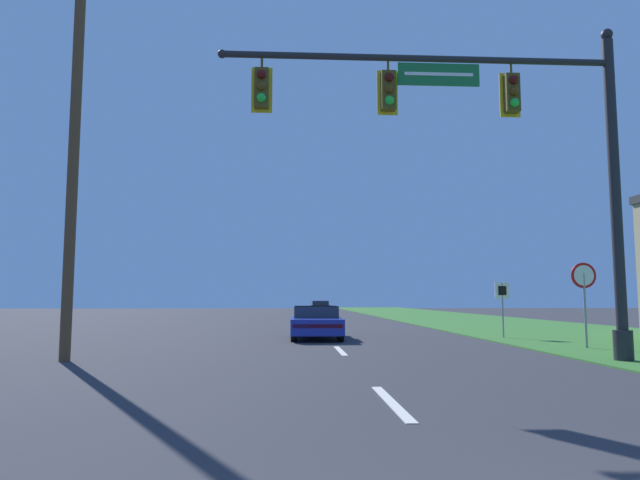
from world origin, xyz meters
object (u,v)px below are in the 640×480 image
object	(u,v)px
stop_sign	(584,286)
utility_pole_near	(75,129)
car_ahead	(316,322)
signal_mast	(508,147)
far_car	(320,307)
route_sign_post	(502,297)

from	to	relation	value
stop_sign	utility_pole_near	bearing A→B (deg)	-170.16
car_ahead	stop_sign	bearing A→B (deg)	-31.88
car_ahead	utility_pole_near	world-z (taller)	utility_pole_near
signal_mast	car_ahead	size ratio (longest dim) A/B	2.25
stop_sign	utility_pole_near	xyz separation A→B (m)	(-14.07, -2.44, 3.79)
stop_sign	far_car	bearing A→B (deg)	97.85
signal_mast	far_car	size ratio (longest dim) A/B	2.10
car_ahead	utility_pole_near	size ratio (longest dim) A/B	0.40
utility_pole_near	signal_mast	bearing A→B (deg)	-4.80
car_ahead	utility_pole_near	distance (m)	10.87
car_ahead	utility_pole_near	bearing A→B (deg)	-131.10
signal_mast	route_sign_post	xyz separation A→B (m)	(2.68, 7.70, -3.59)
signal_mast	route_sign_post	distance (m)	8.91
far_car	car_ahead	bearing A→B (deg)	-93.48
far_car	route_sign_post	size ratio (longest dim) A/B	2.30
signal_mast	car_ahead	xyz separation A→B (m)	(-4.24, 8.14, -4.51)
car_ahead	stop_sign	size ratio (longest dim) A/B	1.74
car_ahead	route_sign_post	distance (m)	7.00
signal_mast	stop_sign	world-z (taller)	signal_mast
route_sign_post	utility_pole_near	world-z (taller)	utility_pole_near
far_car	utility_pole_near	size ratio (longest dim) A/B	0.43
signal_mast	stop_sign	xyz separation A→B (m)	(3.50, 3.33, -3.25)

